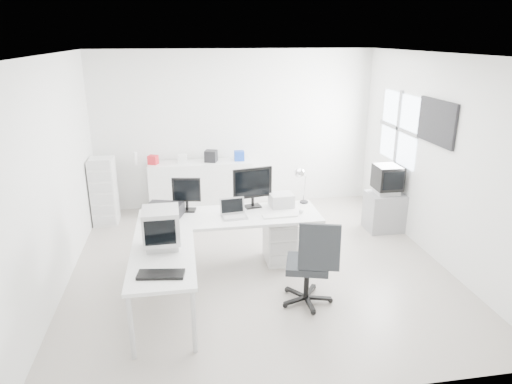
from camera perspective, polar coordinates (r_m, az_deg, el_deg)
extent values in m
cube|color=beige|center=(6.40, 0.30, -9.08)|extent=(5.00, 5.00, 0.01)
cube|color=white|center=(5.65, 0.35, 16.85)|extent=(5.00, 5.00, 0.01)
cube|color=silver|center=(8.28, -2.62, 7.76)|extent=(5.00, 0.02, 2.80)
cube|color=silver|center=(6.00, -23.95, 1.73)|extent=(0.02, 5.00, 2.80)
cube|color=silver|center=(6.75, 21.80, 3.80)|extent=(0.02, 5.00, 2.80)
cube|color=silver|center=(6.40, 2.98, -6.08)|extent=(0.40, 0.50, 0.60)
cube|color=black|center=(6.12, -11.38, -2.28)|extent=(0.54, 0.48, 0.16)
cube|color=silver|center=(6.03, 2.99, -2.95)|extent=(0.47, 0.17, 0.02)
sphere|color=silver|center=(6.14, 5.64, -2.42)|extent=(0.06, 0.06, 0.06)
cube|color=#B6B6B6|center=(6.36, 3.18, -1.00)|extent=(0.33, 0.29, 0.18)
cube|color=black|center=(4.69, -11.81, -10.05)|extent=(0.48, 0.25, 0.03)
cube|color=gray|center=(7.67, 15.74, -2.36)|extent=(0.57, 0.47, 0.62)
cube|color=silver|center=(8.22, -6.91, 0.70)|extent=(1.80, 0.45, 0.90)
cube|color=red|center=(8.08, -12.74, 3.94)|extent=(0.19, 0.19, 0.15)
cube|color=silver|center=(8.07, -9.19, 4.12)|extent=(0.16, 0.14, 0.15)
cube|color=black|center=(8.08, -5.65, 4.49)|extent=(0.25, 0.24, 0.20)
cube|color=#173DA4|center=(8.12, -2.11, 4.55)|extent=(0.18, 0.16, 0.17)
cylinder|color=silver|center=(8.14, -14.86, 4.12)|extent=(0.07, 0.07, 0.22)
cube|color=silver|center=(7.99, -18.46, 0.07)|extent=(0.39, 0.46, 1.11)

